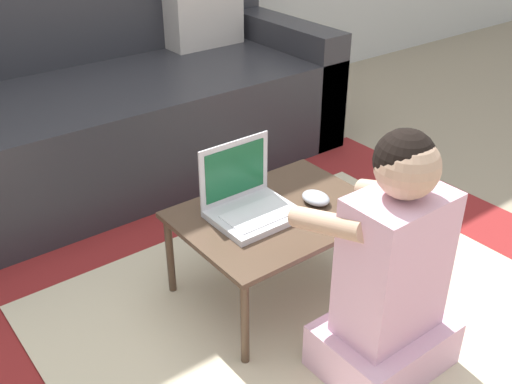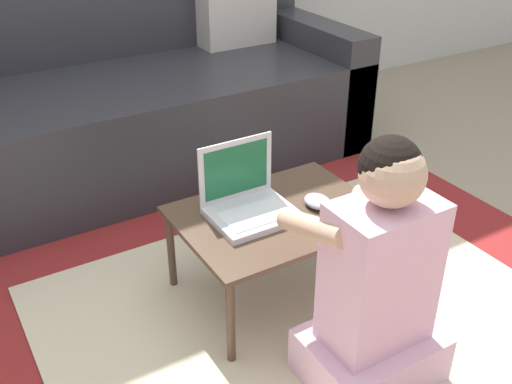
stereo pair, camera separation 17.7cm
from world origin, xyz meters
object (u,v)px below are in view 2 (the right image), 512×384
object	(u,v)px
couch	(137,98)
laptop_desk	(277,221)
person_seated	(377,285)
laptop	(249,203)
computer_mouse	(318,201)

from	to	relation	value
couch	laptop_desk	size ratio (longest dim) A/B	3.27
couch	person_seated	xyz separation A→B (m)	(0.03, -1.55, 0.01)
laptop_desk	laptop	bearing A→B (deg)	153.59
laptop	couch	bearing A→B (deg)	86.33
laptop_desk	laptop	size ratio (longest dim) A/B	2.41
laptop	computer_mouse	xyz separation A→B (m)	(0.20, -0.07, -0.02)
person_seated	laptop_desk	bearing A→B (deg)	92.62
computer_mouse	person_seated	distance (m)	0.41
laptop	computer_mouse	bearing A→B (deg)	-18.44
computer_mouse	laptop	bearing A→B (deg)	161.56
laptop	person_seated	xyz separation A→B (m)	(0.10, -0.46, -0.03)
couch	person_seated	distance (m)	1.55
couch	laptop_desk	distance (m)	1.13
laptop	computer_mouse	world-z (taller)	laptop
laptop_desk	computer_mouse	xyz separation A→B (m)	(0.12, -0.03, 0.04)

